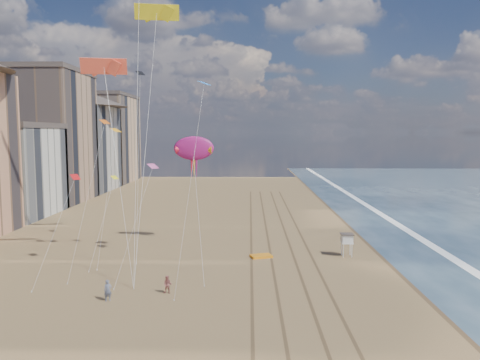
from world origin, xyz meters
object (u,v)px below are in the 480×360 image
lifeguard_stand (347,239)px  grounded_kite (261,256)px  kite_flyer_a (108,290)px  kite_flyer_b (168,285)px  show_kite (194,149)px

lifeguard_stand → grounded_kite: bearing=-176.0°
kite_flyer_a → kite_flyer_b: size_ratio=1.13×
kite_flyer_b → grounded_kite: bearing=62.9°
grounded_kite → lifeguard_stand: bearing=-13.6°
grounded_kite → kite_flyer_b: 16.06m
lifeguard_stand → show_kite: (-19.53, 6.18, 10.88)m
grounded_kite → kite_flyer_b: bearing=-142.5°
grounded_kite → kite_flyer_a: size_ratio=1.29×
grounded_kite → show_kite: bearing=124.8°
show_kite → kite_flyer_a: (-5.28, -22.11, -12.08)m
lifeguard_stand → show_kite: show_kite is taller
grounded_kite → show_kite: size_ratio=0.11×
lifeguard_stand → grounded_kite: size_ratio=1.13×
show_kite → kite_flyer_b: size_ratio=12.71×
show_kite → kite_flyer_b: bearing=-90.6°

